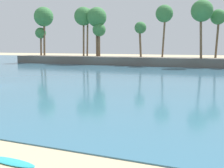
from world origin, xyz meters
name	(u,v)px	position (x,y,z in m)	size (l,w,h in m)	color
sea	(193,68)	(0.00, 52.04, 0.03)	(220.00, 88.17, 0.06)	#386B84
palm_headland	(176,42)	(-4.07, 56.24, 4.92)	(84.13, 6.69, 13.59)	#605B54
surfboard	(12,162)	(-1.85, 6.23, 0.04)	(2.10, 0.52, 0.08)	#2DA8B2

